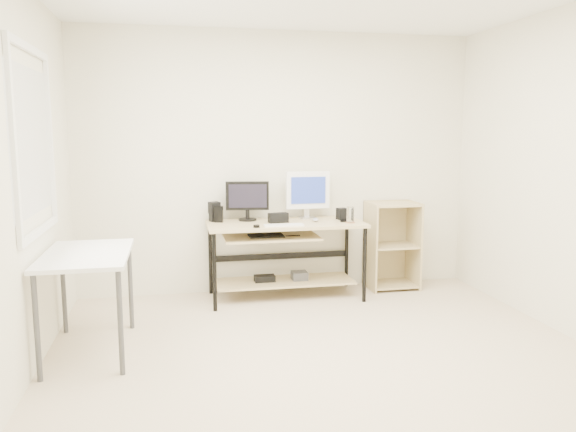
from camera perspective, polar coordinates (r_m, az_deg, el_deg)
The scene contains 16 objects.
room at distance 3.74m, azimuth 2.52°, elevation 3.99°, with size 4.01×4.01×2.62m.
desk at distance 5.44m, azimuth -0.53°, elevation -2.84°, with size 1.50×0.65×0.75m.
side_table at distance 4.33m, azimuth -19.75°, elevation -4.55°, with size 0.60×1.00×0.75m.
shelf_unit at distance 5.94m, azimuth 10.39°, elevation -2.86°, with size 0.50×0.40×0.90m.
black_monitor at distance 5.50m, azimuth -4.15°, elevation 1.82°, with size 0.42×0.18×0.39m.
white_imac at distance 5.61m, azimuth 2.03°, elevation 2.52°, with size 0.45×0.14×0.47m.
keyboard at distance 5.20m, azimuth -0.43°, elevation -0.93°, with size 0.37×0.10×0.01m, color white.
mouse at distance 5.45m, azimuth 2.82°, elevation -0.39°, with size 0.06×0.10×0.03m, color #B0B0B5.
center_speaker at distance 5.38m, azimuth -1.00°, elevation -0.18°, with size 0.19×0.08×0.09m, color black.
speaker_left at distance 5.49m, azimuth -7.49°, elevation 0.49°, with size 0.12×0.12×0.19m.
speaker_right at distance 5.59m, azimuth 5.51°, elevation 0.22°, with size 0.09×0.09×0.11m, color black.
audio_controller at distance 5.43m, azimuth -7.04°, elevation 0.19°, with size 0.08×0.05×0.16m, color black.
volume_puck at distance 5.11m, azimuth -3.22°, elevation -1.05°, with size 0.06×0.06×0.02m, color black.
smartphone at distance 5.48m, azimuth 5.67°, elevation -0.50°, with size 0.07×0.12×0.01m, color black.
coaster at distance 5.41m, azimuth 6.34°, elevation -0.65°, with size 0.09×0.09×0.01m, color #A66F4B.
drinking_glass at distance 5.40m, azimuth 6.35°, elevation 0.14°, with size 0.07×0.07×0.15m, color white.
Camera 1 is at (-1.04, -3.58, 1.62)m, focal length 35.00 mm.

